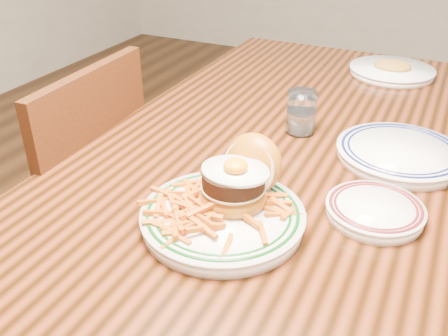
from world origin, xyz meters
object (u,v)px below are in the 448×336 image
at_px(chair_left, 71,209).
at_px(side_plate, 375,210).
at_px(table, 282,167).
at_px(main_plate, 228,202).

relative_size(chair_left, side_plate, 4.99).
height_order(table, main_plate, main_plate).
relative_size(table, main_plate, 5.07).
distance_m(main_plate, side_plate, 0.28).
bearing_deg(chair_left, table, 17.45).
bearing_deg(side_plate, table, 137.72).
bearing_deg(side_plate, chair_left, 177.35).
bearing_deg(main_plate, side_plate, 34.27).
xyz_separation_m(table, chair_left, (-0.55, -0.20, -0.17)).
xyz_separation_m(chair_left, side_plate, (0.82, -0.05, 0.28)).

